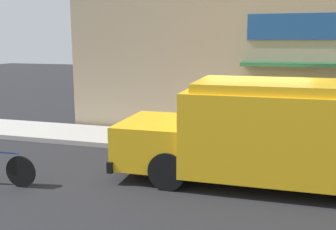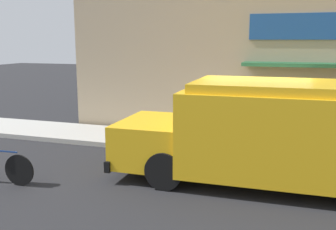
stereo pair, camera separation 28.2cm
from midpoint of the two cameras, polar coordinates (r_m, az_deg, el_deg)
ground_plane at (r=10.25m, az=13.13°, el=-6.59°), size 70.00×70.00×0.00m
sidewalk at (r=11.23m, az=13.65°, el=-4.72°), size 28.00×2.07×0.14m
storefront at (r=12.08m, az=15.00°, el=9.44°), size 12.73×0.99×5.62m
school_bus at (r=8.52m, az=18.35°, el=-2.45°), size 6.81×2.78×2.18m
trash_bin at (r=11.28m, az=17.54°, el=-2.40°), size 0.63×0.63×0.79m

